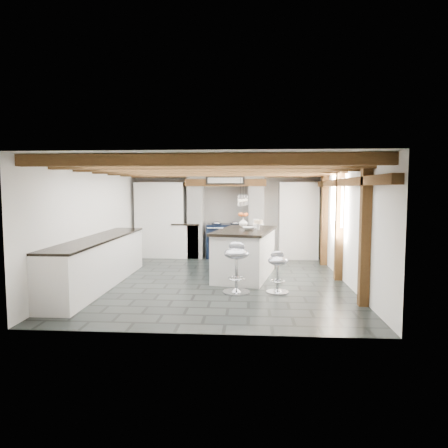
# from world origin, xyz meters

# --- Properties ---
(ground) EXTENTS (6.00, 6.00, 0.00)m
(ground) POSITION_xyz_m (0.00, 0.00, 0.00)
(ground) COLOR black
(ground) RESTS_ON ground
(room_shell) EXTENTS (6.00, 6.03, 6.00)m
(room_shell) POSITION_xyz_m (-0.61, 1.42, 1.07)
(room_shell) COLOR white
(room_shell) RESTS_ON ground
(range_cooker) EXTENTS (1.00, 0.63, 0.99)m
(range_cooker) POSITION_xyz_m (0.00, 2.68, 0.47)
(range_cooker) COLOR black
(range_cooker) RESTS_ON ground
(kitchen_island) EXTENTS (1.42, 2.17, 1.32)m
(kitchen_island) POSITION_xyz_m (0.54, 0.38, 0.51)
(kitchen_island) COLOR white
(kitchen_island) RESTS_ON ground
(bar_stool_near) EXTENTS (0.40, 0.40, 0.73)m
(bar_stool_near) POSITION_xyz_m (1.13, -0.90, 0.45)
(bar_stool_near) COLOR silver
(bar_stool_near) RESTS_ON ground
(bar_stool_far) EXTENTS (0.58, 0.58, 0.90)m
(bar_stool_far) POSITION_xyz_m (0.41, -0.96, 0.56)
(bar_stool_far) COLOR silver
(bar_stool_far) RESTS_ON ground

